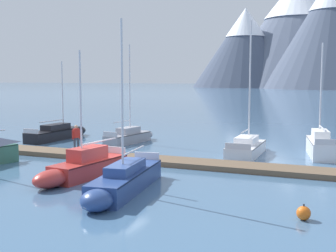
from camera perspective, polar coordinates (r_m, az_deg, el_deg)
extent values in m
plane|color=#426689|center=(22.93, -6.42, -6.45)|extent=(700.00, 700.00, 0.00)
cone|color=#424C60|center=(246.17, 9.92, 9.90)|extent=(56.33, 56.33, 42.45)
cone|color=white|center=(247.43, 9.98, 13.02)|extent=(21.65, 21.65, 15.54)
cone|color=slate|center=(262.07, 16.46, 11.64)|extent=(92.92, 92.92, 61.84)
cone|color=#4C566B|center=(224.70, 20.45, 11.49)|extent=(62.64, 62.64, 54.34)
cube|color=brown|center=(26.32, -1.85, -4.44)|extent=(27.08, 3.21, 0.30)
cylinder|color=#38383D|center=(25.53, -2.68, -4.84)|extent=(25.92, 1.36, 0.24)
cylinder|color=#38383D|center=(27.12, -1.08, -4.18)|extent=(25.92, 1.36, 0.24)
cube|color=black|center=(37.13, -14.40, -1.10)|extent=(1.59, 5.72, 0.83)
ellipsoid|color=black|center=(39.58, -11.57, -0.58)|extent=(1.32, 1.51, 0.78)
cube|color=black|center=(37.09, -14.41, -0.53)|extent=(1.63, 5.61, 0.06)
cylinder|color=silver|center=(37.76, -13.45, 3.89)|extent=(0.10, 0.10, 5.54)
cylinder|color=silver|center=(36.75, -14.76, 0.64)|extent=(0.11, 2.92, 0.08)
cube|color=black|center=(37.17, -14.28, -0.10)|extent=(1.10, 2.58, 0.45)
cube|color=silver|center=(34.97, -17.27, -0.65)|extent=(1.38, 0.11, 0.36)
cube|color=#93939E|center=(34.15, -5.23, -1.61)|extent=(1.70, 4.64, 0.76)
ellipsoid|color=#93939E|center=(36.23, -2.95, -1.14)|extent=(1.24, 1.48, 0.72)
cube|color=#424247|center=(34.11, -5.24, -1.05)|extent=(1.73, 4.55, 0.06)
cylinder|color=silver|center=(34.14, -4.96, 4.75)|extent=(0.10, 0.10, 6.79)
cylinder|color=silver|center=(33.42, -5.95, 0.56)|extent=(0.25, 2.12, 0.08)
cube|color=#A0A0AB|center=(34.17, -5.13, -0.56)|extent=(1.10, 2.11, 0.48)
cube|color=silver|center=(32.33, -7.47, -1.08)|extent=(1.21, 0.20, 0.36)
cube|color=#B2332D|center=(23.04, -10.09, -5.36)|extent=(1.74, 4.83, 0.86)
ellipsoid|color=#B2332D|center=(21.05, -14.82, -6.58)|extent=(1.34, 2.15, 0.81)
cube|color=#501614|center=(22.97, -10.11, -4.40)|extent=(1.77, 4.74, 0.06)
cylinder|color=silver|center=(22.18, -11.20, 2.47)|extent=(0.10, 0.10, 5.50)
cylinder|color=silver|center=(23.47, -8.86, -1.96)|extent=(0.28, 2.84, 0.08)
cube|color=#C03A35|center=(22.81, -10.32, -3.52)|extent=(1.13, 2.20, 0.67)
cube|color=silver|center=(24.72, -6.76, -3.08)|extent=(1.27, 0.19, 0.36)
cube|color=navy|center=(20.00, -5.32, -7.04)|extent=(2.51, 6.29, 0.87)
ellipsoid|color=navy|center=(17.03, -9.19, -9.45)|extent=(1.45, 1.57, 0.83)
cube|color=#121D39|center=(19.91, -5.33, -5.93)|extent=(2.53, 6.18, 0.06)
cylinder|color=silver|center=(19.02, -5.94, 3.70)|extent=(0.10, 0.10, 6.63)
cylinder|color=silver|center=(20.62, -4.46, -3.18)|extent=(0.59, 2.82, 0.08)
cube|color=#2F4A8A|center=(19.72, -5.49, -5.31)|extent=(1.48, 2.90, 0.41)
cube|color=silver|center=(22.64, -2.73, -3.86)|extent=(1.29, 0.33, 0.36)
cube|color=silver|center=(29.16, 10.03, -3.02)|extent=(2.02, 5.01, 0.76)
ellipsoid|color=silver|center=(31.79, 11.02, -2.28)|extent=(1.55, 1.54, 0.72)
cube|color=slate|center=(29.11, 10.04, -2.36)|extent=(2.05, 4.92, 0.06)
cylinder|color=silver|center=(29.61, 10.52, 5.58)|extent=(0.10, 0.10, 7.96)
cylinder|color=silver|center=(28.66, 9.94, -0.63)|extent=(0.22, 2.34, 0.08)
cube|color=white|center=(29.19, 10.10, -1.80)|extent=(1.34, 2.28, 0.47)
cube|color=silver|center=(26.77, 9.01, -2.61)|extent=(1.56, 0.19, 0.36)
cube|color=white|center=(29.94, 19.02, -2.72)|extent=(2.32, 4.83, 1.07)
ellipsoid|color=white|center=(32.50, 18.50, -2.02)|extent=(1.45, 1.80, 1.02)
cube|color=slate|center=(29.87, 19.06, -1.78)|extent=(2.34, 4.75, 0.06)
cylinder|color=silver|center=(30.23, 19.13, 4.27)|extent=(0.10, 0.10, 6.19)
cylinder|color=silver|center=(28.90, 19.32, -0.25)|extent=(0.74, 2.93, 0.08)
cube|color=white|center=(29.94, 19.05, -1.09)|extent=(1.37, 2.25, 0.62)
cube|color=silver|center=(27.63, 19.61, -1.97)|extent=(1.19, 0.36, 0.36)
cylinder|color=#384256|center=(29.31, -11.50, -2.31)|extent=(0.14, 0.14, 0.86)
cylinder|color=#384256|center=(29.19, -11.95, -2.36)|extent=(0.14, 0.14, 0.86)
cube|color=#B22823|center=(29.15, -11.76, -0.91)|extent=(0.36, 0.44, 0.60)
sphere|color=tan|center=(29.11, -11.78, -0.09)|extent=(0.22, 0.22, 0.22)
cylinder|color=#B22823|center=(29.28, -11.32, -1.01)|extent=(0.09, 0.09, 0.62)
cylinder|color=#B22823|center=(29.05, -12.19, -1.09)|extent=(0.09, 0.09, 0.62)
sphere|color=orange|center=(16.64, 17.09, -10.69)|extent=(0.51, 0.51, 0.51)
cylinder|color=#262628|center=(16.56, 17.12, -9.72)|extent=(0.06, 0.06, 0.08)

